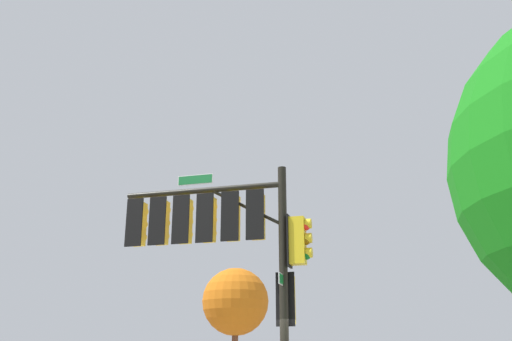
{
  "coord_description": "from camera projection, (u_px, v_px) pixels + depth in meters",
  "views": [
    {
      "loc": [
        2.78,
        12.85,
        1.68
      ],
      "look_at": [
        0.71,
        0.43,
        5.83
      ],
      "focal_mm": 39.92,
      "sensor_mm": 36.0,
      "label": 1
    }
  ],
  "objects": [
    {
      "name": "signal_pole_assembly",
      "position": [
        227.0,
        240.0,
        13.73
      ],
      "size": [
        4.4,
        2.36,
        6.09
      ],
      "color": "black",
      "rests_on": "ground_plane"
    },
    {
      "name": "tree_near",
      "position": [
        235.0,
        302.0,
        24.07
      ],
      "size": [
        2.82,
        2.82,
        5.35
      ],
      "color": "brown",
      "rests_on": "ground_plane"
    }
  ]
}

